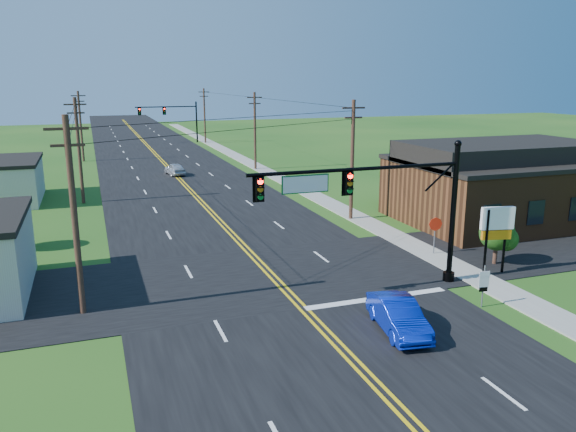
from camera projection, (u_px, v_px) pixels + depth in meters
name	position (u px, v px, depth m)	size (l,w,h in m)	color
ground	(371.00, 386.00, 19.64)	(260.00, 260.00, 0.00)	#194814
road_main	(170.00, 171.00, 65.42)	(16.00, 220.00, 0.04)	black
road_cross	(268.00, 275.00, 30.62)	(70.00, 10.00, 0.04)	black
sidewalk	(283.00, 180.00, 59.66)	(2.00, 160.00, 0.08)	gray
signal_mast_main	(377.00, 200.00, 27.24)	(11.30, 0.60, 7.48)	black
signal_mast_far	(170.00, 116.00, 93.26)	(10.98, 0.60, 7.48)	black
brick_building	(498.00, 190.00, 42.04)	(14.20, 11.20, 4.70)	#552E18
utility_pole_left_a	(74.00, 213.00, 24.60)	(1.80, 0.28, 9.00)	#382119
utility_pole_left_b	(79.00, 149.00, 47.49)	(1.80, 0.28, 9.00)	#382119
utility_pole_left_c	(81.00, 125.00, 72.22)	(1.80, 0.28, 9.00)	#382119
utility_pole_right_a	(352.00, 158.00, 41.84)	(1.80, 0.28, 9.00)	#382119
utility_pole_right_b	(255.00, 129.00, 65.65)	(1.80, 0.28, 9.00)	#382119
utility_pole_right_c	(205.00, 115.00, 93.13)	(1.80, 0.28, 9.00)	#382119
tree_right_back	(397.00, 173.00, 48.01)	(3.00, 3.00, 4.10)	#382119
shrub_corner	(497.00, 233.00, 32.11)	(2.00, 2.00, 2.86)	#382119
tree_left	(4.00, 217.00, 34.74)	(2.40, 2.40, 3.37)	#382119
blue_car	(398.00, 316.00, 23.66)	(1.49, 4.27, 1.41)	#071FAA
distant_car	(175.00, 169.00, 62.55)	(1.56, 3.89, 1.32)	silver
route_sign	(484.00, 283.00, 26.13)	(0.51, 0.12, 2.05)	slate
stop_sign	(435.00, 228.00, 33.91)	(0.83, 0.20, 2.35)	slate
pylon_sign	(497.00, 225.00, 30.22)	(1.86, 0.62, 3.79)	black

